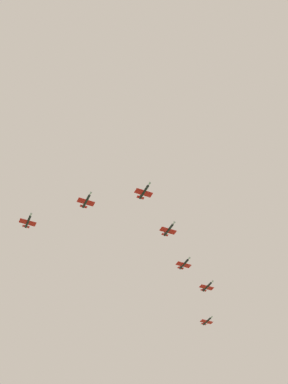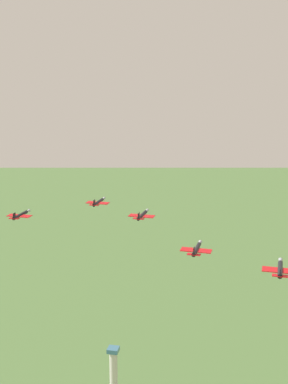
{
  "view_description": "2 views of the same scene",
  "coord_description": "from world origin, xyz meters",
  "px_view_note": "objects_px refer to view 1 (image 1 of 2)",
  "views": [
    {
      "loc": [
        -106.46,
        64.88,
        3.14
      ],
      "look_at": [
        16.35,
        0.89,
        135.26
      ],
      "focal_mm": 44.0,
      "sensor_mm": 36.0,
      "label": 1
    },
    {
      "loc": [
        173.36,
        48.82,
        175.81
      ],
      "look_at": [
        14.52,
        15.71,
        138.97
      ],
      "focal_mm": 48.7,
      "sensor_mm": 36.0,
      "label": 2
    }
  ],
  "objects_px": {
    "jet_starboard_outer": "(28,221)",
    "jet_center_rear": "(207,287)",
    "jet_starboard_inner": "(86,201)",
    "jet_starboard_trail": "(207,321)",
    "jet_lead": "(144,192)",
    "jet_port_outer": "(184,264)",
    "jet_port_inner": "(169,230)"
  },
  "relations": [
    {
      "from": "jet_starboard_outer",
      "to": "jet_center_rear",
      "type": "bearing_deg",
      "value": -173.24
    },
    {
      "from": "jet_starboard_inner",
      "to": "jet_starboard_outer",
      "type": "xyz_separation_m",
      "value": [
        22.83,
        17.97,
        -1.2
      ]
    },
    {
      "from": "jet_starboard_trail",
      "to": "jet_center_rear",
      "type": "bearing_deg",
      "value": 60.11
    },
    {
      "from": "jet_lead",
      "to": "jet_starboard_inner",
      "type": "xyz_separation_m",
      "value": [
        17.47,
        18.27,
        1.36
      ]
    },
    {
      "from": "jet_lead",
      "to": "jet_starboard_trail",
      "type": "xyz_separation_m",
      "value": [
        78.52,
        -81.56,
        -0.05
      ]
    },
    {
      "from": "jet_starboard_inner",
      "to": "jet_port_outer",
      "type": "height_order",
      "value": "jet_starboard_inner"
    },
    {
      "from": "jet_starboard_outer",
      "to": "jet_center_rear",
      "type": "xyz_separation_m",
      "value": [
        5.9,
        -96.69,
        -1.55
      ]
    },
    {
      "from": "jet_lead",
      "to": "jet_port_outer",
      "type": "distance_m",
      "value": 54.2
    },
    {
      "from": "jet_port_inner",
      "to": "jet_port_outer",
      "type": "height_order",
      "value": "jet_port_outer"
    },
    {
      "from": "jet_starboard_trail",
      "to": "jet_starboard_inner",
      "type": "bearing_deg",
      "value": 34.71
    },
    {
      "from": "jet_port_inner",
      "to": "jet_starboard_trail",
      "type": "bearing_deg",
      "value": -130.89
    },
    {
      "from": "jet_starboard_inner",
      "to": "jet_starboard_outer",
      "type": "bearing_deg",
      "value": -48.53
    },
    {
      "from": "jet_port_outer",
      "to": "jet_lead",
      "type": "bearing_deg",
      "value": 44.77
    },
    {
      "from": "jet_port_outer",
      "to": "jet_starboard_outer",
      "type": "xyz_separation_m",
      "value": [
        4.38,
        76.83,
        0.31
      ]
    },
    {
      "from": "jet_center_rear",
      "to": "jet_starboard_trail",
      "type": "xyz_separation_m",
      "value": [
        32.32,
        -21.11,
        1.34
      ]
    },
    {
      "from": "jet_port_outer",
      "to": "jet_starboard_outer",
      "type": "bearing_deg",
      "value": 0.0
    },
    {
      "from": "jet_lead",
      "to": "jet_center_rear",
      "type": "height_order",
      "value": "jet_lead"
    },
    {
      "from": "jet_lead",
      "to": "jet_starboard_trail",
      "type": "relative_size",
      "value": 1.0
    },
    {
      "from": "jet_center_rear",
      "to": "jet_port_inner",
      "type": "bearing_deg",
      "value": 40.76
    },
    {
      "from": "jet_starboard_inner",
      "to": "jet_starboard_trail",
      "type": "distance_m",
      "value": 117.03
    },
    {
      "from": "jet_starboard_inner",
      "to": "jet_port_inner",
      "type": "bearing_deg",
      "value": -180.0
    },
    {
      "from": "jet_port_outer",
      "to": "jet_starboard_trail",
      "type": "relative_size",
      "value": 1.0
    },
    {
      "from": "jet_starboard_inner",
      "to": "jet_starboard_outer",
      "type": "relative_size",
      "value": 1.0
    },
    {
      "from": "jet_port_inner",
      "to": "jet_starboard_inner",
      "type": "distance_m",
      "value": 38.57
    },
    {
      "from": "jet_lead",
      "to": "jet_starboard_trail",
      "type": "height_order",
      "value": "jet_lead"
    },
    {
      "from": "jet_port_inner",
      "to": "jet_starboard_outer",
      "type": "height_order",
      "value": "jet_starboard_outer"
    },
    {
      "from": "jet_lead",
      "to": "jet_starboard_trail",
      "type": "bearing_deg",
      "value": -132.82
    },
    {
      "from": "jet_starboard_outer",
      "to": "jet_center_rear",
      "type": "relative_size",
      "value": 1.0
    },
    {
      "from": "jet_lead",
      "to": "jet_port_inner",
      "type": "height_order",
      "value": "jet_lead"
    },
    {
      "from": "jet_port_inner",
      "to": "jet_starboard_trail",
      "type": "xyz_separation_m",
      "value": [
        63.24,
        -61.42,
        1.31
      ]
    },
    {
      "from": "jet_port_inner",
      "to": "jet_center_rear",
      "type": "relative_size",
      "value": 1.0
    },
    {
      "from": "jet_port_outer",
      "to": "jet_center_rear",
      "type": "relative_size",
      "value": 1.0
    }
  ]
}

